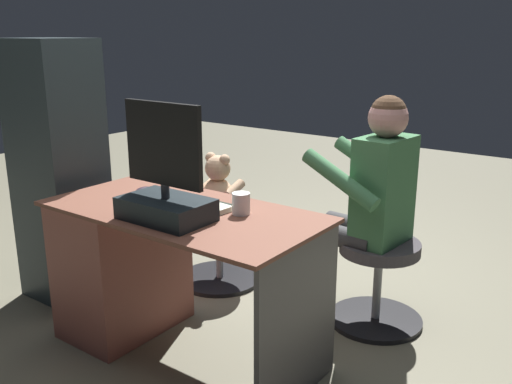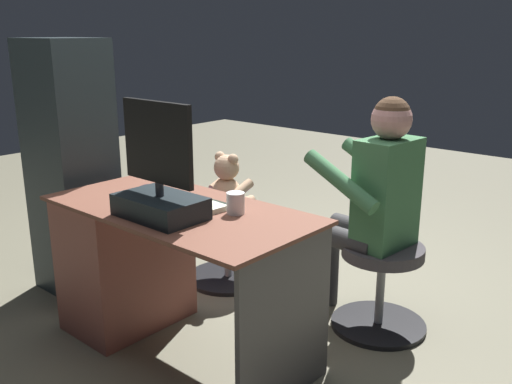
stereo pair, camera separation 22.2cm
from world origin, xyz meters
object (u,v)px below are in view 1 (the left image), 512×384
(tv_remote, at_px, (141,201))
(visitor_chair, at_px, (378,275))
(cup, at_px, (241,204))
(computer_mouse, at_px, (144,191))
(person, at_px, (369,192))
(monitor, at_px, (165,190))
(office_chair_teddy, at_px, (219,241))
(desk, at_px, (134,262))
(teddy_bear, at_px, (219,185))
(keyboard, at_px, (188,202))

(tv_remote, height_order, visitor_chair, tv_remote)
(cup, xyz_separation_m, tv_remote, (0.47, 0.14, -0.04))
(cup, relative_size, tv_remote, 0.63)
(computer_mouse, bearing_deg, person, -139.09)
(monitor, xyz_separation_m, office_chair_teddy, (0.44, -0.86, -0.59))
(desk, distance_m, teddy_bear, 0.77)
(teddy_bear, bearing_deg, office_chair_teddy, 90.00)
(monitor, xyz_separation_m, person, (-0.48, -0.94, -0.15))
(cup, xyz_separation_m, office_chair_teddy, (0.65, -0.61, -0.51))
(person, bearing_deg, desk, 42.63)
(computer_mouse, xyz_separation_m, cup, (-0.57, -0.04, 0.03))
(person, bearing_deg, teddy_bear, 4.43)
(desk, xyz_separation_m, person, (-0.87, -0.80, 0.33))
(desk, height_order, visitor_chair, desk)
(desk, distance_m, visitor_chair, 1.25)
(tv_remote, relative_size, office_chair_teddy, 0.30)
(monitor, relative_size, office_chair_teddy, 0.98)
(person, bearing_deg, tv_remote, 48.28)
(cup, bearing_deg, tv_remote, 16.80)
(desk, distance_m, monitor, 0.62)
(computer_mouse, xyz_separation_m, tv_remote, (-0.10, 0.11, -0.01))
(computer_mouse, distance_m, tv_remote, 0.14)
(office_chair_teddy, bearing_deg, tv_remote, 102.83)
(desk, bearing_deg, teddy_bear, -86.01)
(tv_remote, height_order, person, person)
(desk, relative_size, monitor, 2.61)
(visitor_chair, bearing_deg, desk, 40.54)
(desk, bearing_deg, monitor, 160.01)
(keyboard, height_order, person, person)
(visitor_chair, bearing_deg, computer_mouse, 38.80)
(keyboard, relative_size, tv_remote, 2.80)
(keyboard, bearing_deg, monitor, 110.19)
(computer_mouse, bearing_deg, monitor, 150.09)
(desk, bearing_deg, visitor_chair, -139.46)
(computer_mouse, relative_size, teddy_bear, 0.27)
(tv_remote, bearing_deg, person, -98.20)
(desk, xyz_separation_m, visitor_chair, (-0.94, -0.81, -0.11))
(cup, relative_size, visitor_chair, 0.19)
(office_chair_teddy, relative_size, person, 0.42)
(teddy_bear, relative_size, visitor_chair, 0.72)
(tv_remote, relative_size, person, 0.13)
(teddy_bear, bearing_deg, computer_mouse, 96.46)
(cup, distance_m, office_chair_teddy, 1.02)
(keyboard, bearing_deg, person, -127.91)
(tv_remote, distance_m, visitor_chair, 1.27)
(keyboard, bearing_deg, computer_mouse, 1.84)
(visitor_chair, bearing_deg, person, 5.20)
(computer_mouse, bearing_deg, cup, -176.36)
(teddy_bear, bearing_deg, tv_remote, 102.63)
(keyboard, distance_m, tv_remote, 0.22)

